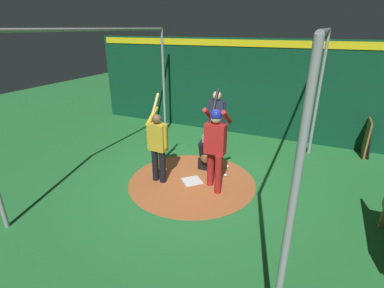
{
  "coord_description": "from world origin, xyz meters",
  "views": [
    {
      "loc": [
        5.32,
        2.45,
        3.36
      ],
      "look_at": [
        0.0,
        0.0,
        0.95
      ],
      "focal_mm": 26.67,
      "sensor_mm": 36.0,
      "label": 1
    }
  ],
  "objects_px": {
    "catcher": "(208,155)",
    "umpire": "(216,121)",
    "home_plate": "(192,181)",
    "visitor": "(158,144)",
    "baseball_1": "(225,175)",
    "baseball_0": "(161,168)",
    "baseball_2": "(227,166)",
    "bat_rack": "(366,137)",
    "batter": "(215,142)"
  },
  "relations": [
    {
      "from": "catcher",
      "to": "umpire",
      "type": "xyz_separation_m",
      "value": [
        -0.72,
        -0.06,
        0.68
      ]
    },
    {
      "from": "home_plate",
      "to": "visitor",
      "type": "distance_m",
      "value": 1.2
    },
    {
      "from": "visitor",
      "to": "baseball_1",
      "type": "height_order",
      "value": "visitor"
    },
    {
      "from": "catcher",
      "to": "baseball_1",
      "type": "height_order",
      "value": "catcher"
    },
    {
      "from": "home_plate",
      "to": "baseball_1",
      "type": "bearing_deg",
      "value": 130.24
    },
    {
      "from": "baseball_0",
      "to": "baseball_2",
      "type": "height_order",
      "value": "same"
    },
    {
      "from": "catcher",
      "to": "baseball_1",
      "type": "distance_m",
      "value": 0.69
    },
    {
      "from": "baseball_2",
      "to": "baseball_1",
      "type": "bearing_deg",
      "value": 12.34
    },
    {
      "from": "visitor",
      "to": "baseball_1",
      "type": "xyz_separation_m",
      "value": [
        -0.82,
        1.36,
        -0.9
      ]
    },
    {
      "from": "catcher",
      "to": "baseball_2",
      "type": "distance_m",
      "value": 0.61
    },
    {
      "from": "bat_rack",
      "to": "baseball_1",
      "type": "relative_size",
      "value": 14.32
    },
    {
      "from": "home_plate",
      "to": "baseball_2",
      "type": "distance_m",
      "value": 1.15
    },
    {
      "from": "bat_rack",
      "to": "baseball_2",
      "type": "xyz_separation_m",
      "value": [
        2.5,
        -3.24,
        -0.45
      ]
    },
    {
      "from": "umpire",
      "to": "bat_rack",
      "type": "height_order",
      "value": "umpire"
    },
    {
      "from": "umpire",
      "to": "catcher",
      "type": "bearing_deg",
      "value": 4.8
    },
    {
      "from": "umpire",
      "to": "visitor",
      "type": "distance_m",
      "value": 1.92
    },
    {
      "from": "home_plate",
      "to": "batter",
      "type": "bearing_deg",
      "value": 83.23
    },
    {
      "from": "home_plate",
      "to": "baseball_0",
      "type": "relative_size",
      "value": 5.68
    },
    {
      "from": "baseball_1",
      "to": "catcher",
      "type": "bearing_deg",
      "value": -112.87
    },
    {
      "from": "umpire",
      "to": "baseball_1",
      "type": "height_order",
      "value": "umpire"
    },
    {
      "from": "baseball_0",
      "to": "baseball_2",
      "type": "bearing_deg",
      "value": 117.58
    },
    {
      "from": "home_plate",
      "to": "catcher",
      "type": "xyz_separation_m",
      "value": [
        -0.78,
        0.08,
        0.36
      ]
    },
    {
      "from": "batter",
      "to": "bat_rack",
      "type": "relative_size",
      "value": 2.04
    },
    {
      "from": "umpire",
      "to": "baseball_2",
      "type": "xyz_separation_m",
      "value": [
        0.48,
        0.52,
        -1.01
      ]
    },
    {
      "from": "baseball_1",
      "to": "bat_rack",
      "type": "bearing_deg",
      "value": 133.49
    },
    {
      "from": "batter",
      "to": "home_plate",
      "type": "bearing_deg",
      "value": -96.77
    },
    {
      "from": "umpire",
      "to": "visitor",
      "type": "height_order",
      "value": "visitor"
    },
    {
      "from": "batter",
      "to": "bat_rack",
      "type": "xyz_separation_m",
      "value": [
        -3.59,
        3.21,
        -0.63
      ]
    },
    {
      "from": "bat_rack",
      "to": "baseball_0",
      "type": "distance_m",
      "value": 5.8
    },
    {
      "from": "umpire",
      "to": "bat_rack",
      "type": "relative_size",
      "value": 1.75
    },
    {
      "from": "umpire",
      "to": "baseball_2",
      "type": "relative_size",
      "value": 25.02
    },
    {
      "from": "home_plate",
      "to": "baseball_2",
      "type": "xyz_separation_m",
      "value": [
        -1.02,
        0.54,
        0.03
      ]
    },
    {
      "from": "batter",
      "to": "baseball_1",
      "type": "height_order",
      "value": "batter"
    },
    {
      "from": "visitor",
      "to": "batter",
      "type": "bearing_deg",
      "value": 103.05
    },
    {
      "from": "baseball_0",
      "to": "bat_rack",
      "type": "bearing_deg",
      "value": 124.66
    },
    {
      "from": "catcher",
      "to": "visitor",
      "type": "xyz_separation_m",
      "value": [
        1.06,
        -0.8,
        0.56
      ]
    },
    {
      "from": "umpire",
      "to": "baseball_2",
      "type": "distance_m",
      "value": 1.23
    },
    {
      "from": "baseball_0",
      "to": "baseball_2",
      "type": "distance_m",
      "value": 1.71
    },
    {
      "from": "baseball_2",
      "to": "baseball_0",
      "type": "bearing_deg",
      "value": -62.42
    },
    {
      "from": "batter",
      "to": "baseball_1",
      "type": "bearing_deg",
      "value": 173.37
    },
    {
      "from": "home_plate",
      "to": "umpire",
      "type": "distance_m",
      "value": 1.82
    },
    {
      "from": "batter",
      "to": "catcher",
      "type": "height_order",
      "value": "batter"
    },
    {
      "from": "home_plate",
      "to": "umpire",
      "type": "relative_size",
      "value": 0.23
    },
    {
      "from": "visitor",
      "to": "baseball_2",
      "type": "relative_size",
      "value": 27.01
    },
    {
      "from": "baseball_1",
      "to": "home_plate",
      "type": "bearing_deg",
      "value": -49.76
    },
    {
      "from": "visitor",
      "to": "bat_rack",
      "type": "xyz_separation_m",
      "value": [
        -3.79,
        4.49,
        -0.45
      ]
    },
    {
      "from": "home_plate",
      "to": "baseball_0",
      "type": "height_order",
      "value": "baseball_0"
    },
    {
      "from": "home_plate",
      "to": "batter",
      "type": "relative_size",
      "value": 0.19
    },
    {
      "from": "baseball_2",
      "to": "home_plate",
      "type": "bearing_deg",
      "value": -27.72
    },
    {
      "from": "catcher",
      "to": "umpire",
      "type": "height_order",
      "value": "umpire"
    }
  ]
}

